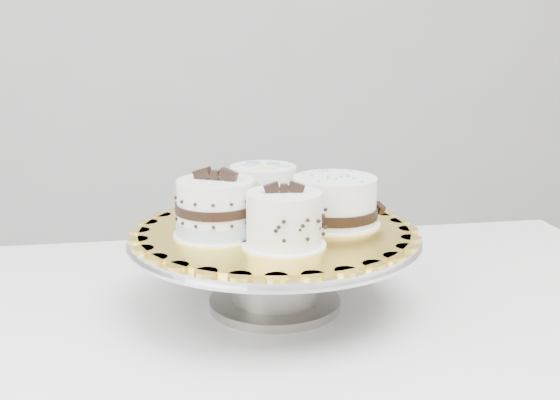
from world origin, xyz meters
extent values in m
cube|color=white|center=(0.09, 0.14, 0.73)|extent=(1.26, 0.89, 0.04)
cylinder|color=gray|center=(0.10, 0.19, 0.76)|extent=(0.18, 0.18, 0.01)
cylinder|color=gray|center=(0.10, 0.19, 0.80)|extent=(0.12, 0.12, 0.10)
cylinder|color=silver|center=(0.10, 0.19, 0.85)|extent=(0.38, 0.38, 0.01)
cylinder|color=silver|center=(0.10, 0.19, 0.85)|extent=(0.39, 0.39, 0.00)
cylinder|color=gold|center=(0.10, 0.19, 0.86)|extent=(0.48, 0.48, 0.01)
cylinder|color=white|center=(0.09, 0.12, 0.86)|extent=(0.11, 0.11, 0.00)
cylinder|color=white|center=(0.09, 0.12, 0.90)|extent=(0.11, 0.11, 0.07)
cylinder|color=white|center=(0.02, 0.18, 0.86)|extent=(0.11, 0.11, 0.00)
cylinder|color=white|center=(0.02, 0.18, 0.90)|extent=(0.14, 0.14, 0.07)
cylinder|color=#A1BACC|center=(0.02, 0.18, 0.87)|extent=(0.11, 0.11, 0.02)
cylinder|color=black|center=(0.02, 0.18, 0.90)|extent=(0.11, 0.11, 0.01)
cylinder|color=white|center=(0.10, 0.27, 0.86)|extent=(0.11, 0.11, 0.00)
cylinder|color=white|center=(0.10, 0.27, 0.90)|extent=(0.12, 0.12, 0.07)
cylinder|color=white|center=(0.18, 0.20, 0.86)|extent=(0.13, 0.13, 0.00)
cylinder|color=white|center=(0.18, 0.20, 0.90)|extent=(0.14, 0.14, 0.06)
cylinder|color=black|center=(0.18, 0.20, 0.88)|extent=(0.12, 0.12, 0.01)
camera|label=1|loc=(-0.11, -0.69, 1.13)|focal=45.00mm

